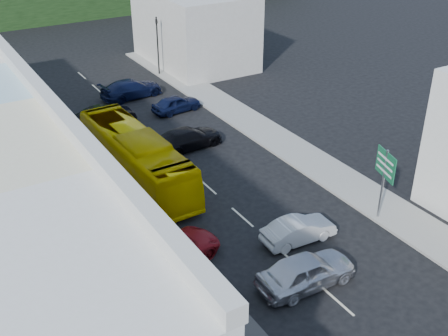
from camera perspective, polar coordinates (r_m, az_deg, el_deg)
ground at (r=28.84m, az=6.20°, el=-8.74°), size 120.00×120.00×0.00m
sidewalk_left at (r=33.63m, az=-14.65°, el=-3.52°), size 3.00×52.00×0.15m
sidewalk_right at (r=39.52m, az=6.38°, el=2.30°), size 3.00×52.00×0.15m
distant_block_right at (r=56.05m, az=-3.02°, el=14.05°), size 8.00×12.00×7.00m
bus at (r=34.68m, az=-8.93°, el=0.95°), size 2.89×11.68×3.10m
car_silver at (r=26.68m, az=8.33°, el=-10.52°), size 4.44×1.91×1.40m
car_white at (r=29.49m, az=7.60°, el=-6.23°), size 4.48×2.00×1.40m
car_red at (r=27.98m, az=-5.10°, el=-8.20°), size 4.81×2.49×1.40m
car_black_near at (r=38.89m, az=-3.68°, el=3.01°), size 4.65×2.23×1.40m
car_navy_mid at (r=44.94m, az=-4.87°, el=6.56°), size 4.57×2.28×1.40m
car_black_far at (r=43.23m, az=-11.96°, el=5.11°), size 4.42×1.86×1.40m
car_navy_far at (r=48.34m, az=-9.38°, el=7.87°), size 4.67×2.32×1.40m
pedestrian_left at (r=27.95m, az=-8.71°, el=-7.74°), size 0.52×0.67×1.70m
direction_sign at (r=31.44m, az=15.80°, el=-1.72°), size 1.27×2.03×4.25m
traffic_signal at (r=52.88m, az=-6.75°, el=12.14°), size 0.60×1.11×5.43m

